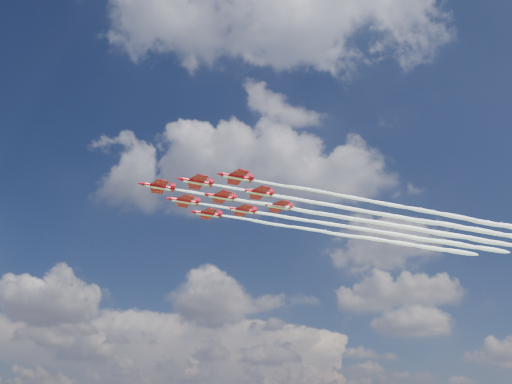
% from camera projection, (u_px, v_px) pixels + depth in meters
% --- Properties ---
extents(jet_lead, '(99.52, 57.78, 2.57)m').
position_uv_depth(jet_lead, '(331.00, 215.00, 152.48)').
color(jet_lead, '#B40A19').
extents(jet_row2_port, '(99.52, 57.78, 2.57)m').
position_uv_depth(jet_row2_port, '(368.00, 211.00, 149.96)').
color(jet_row2_port, '#B40A19').
extents(jet_row2_starb, '(99.52, 57.78, 2.57)m').
position_uv_depth(jet_row2_starb, '(345.00, 226.00, 160.93)').
color(jet_row2_starb, '#B40A19').
extents(jet_row3_port, '(99.52, 57.78, 2.57)m').
position_uv_depth(jet_row3_port, '(406.00, 208.00, 147.44)').
color(jet_row3_port, '#B40A19').
extents(jet_row3_centre, '(99.52, 57.78, 2.57)m').
position_uv_depth(jet_row3_centre, '(380.00, 223.00, 158.41)').
color(jet_row3_centre, '#B40A19').
extents(jet_row3_starb, '(99.52, 57.78, 2.57)m').
position_uv_depth(jet_row3_starb, '(358.00, 237.00, 169.38)').
color(jet_row3_starb, '#B40A19').
extents(jet_row4_port, '(99.52, 57.78, 2.57)m').
position_uv_depth(jet_row4_port, '(416.00, 220.00, 155.89)').
color(jet_row4_port, '#B40A19').
extents(jet_row4_starb, '(99.52, 57.78, 2.57)m').
position_uv_depth(jet_row4_starb, '(391.00, 234.00, 166.86)').
color(jet_row4_starb, '#B40A19').
extents(jet_tail, '(99.52, 57.78, 2.57)m').
position_uv_depth(jet_tail, '(426.00, 231.00, 164.34)').
color(jet_tail, '#B40A19').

